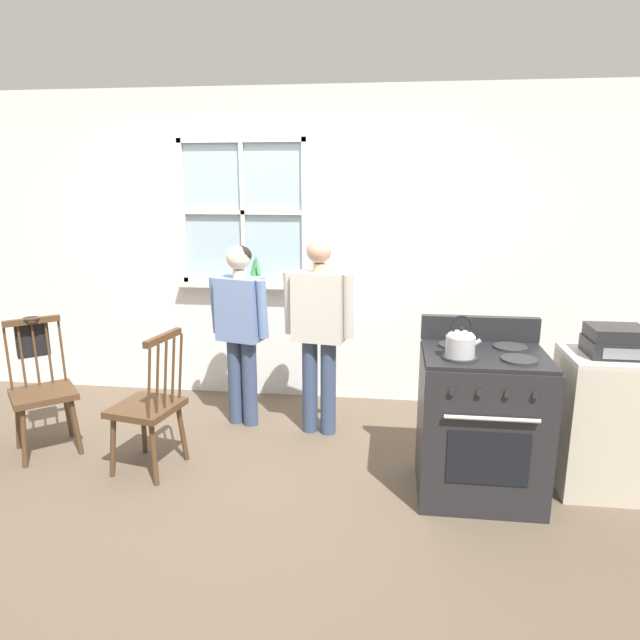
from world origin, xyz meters
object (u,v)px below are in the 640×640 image
object	(u,v)px
handbag	(32,338)
side_counter	(604,422)
person_elderly_left	(240,321)
chair_near_wall	(149,408)
potted_plant	(255,275)
chair_by_window	(43,393)
stereo	(616,341)
person_teen_center	(319,320)
stove	(481,422)
kettle	(461,342)

from	to	relation	value
handbag	side_counter	bearing A→B (deg)	-3.15
person_elderly_left	chair_near_wall	bearing A→B (deg)	-101.89
potted_plant	chair_by_window	bearing A→B (deg)	-135.66
stereo	chair_by_window	bearing A→B (deg)	179.07
person_teen_center	stove	world-z (taller)	person_teen_center
stove	side_counter	xyz separation A→B (m)	(0.79, 0.15, -0.02)
potted_plant	handbag	world-z (taller)	potted_plant
person_teen_center	person_elderly_left	bearing A→B (deg)	-179.25
kettle	side_counter	xyz separation A→B (m)	(0.95, 0.29, -0.57)
chair_near_wall	handbag	size ratio (longest dim) A/B	3.17
chair_near_wall	handbag	bearing A→B (deg)	-97.12
person_elderly_left	side_counter	distance (m)	2.66
person_elderly_left	potted_plant	distance (m)	0.66
kettle	side_counter	world-z (taller)	kettle
chair_by_window	person_elderly_left	distance (m)	1.52
person_elderly_left	stove	size ratio (longest dim) A/B	1.34
chair_by_window	potted_plant	xyz separation A→B (m)	(1.29, 1.26, 0.69)
chair_by_window	handbag	distance (m)	0.43
chair_near_wall	person_elderly_left	size ratio (longest dim) A/B	0.67
stove	stereo	bearing A→B (deg)	9.60
potted_plant	stove	bearing A→B (deg)	-39.51
chair_near_wall	potted_plant	distance (m)	1.64
stove	potted_plant	world-z (taller)	potted_plant
chair_near_wall	side_counter	distance (m)	2.96
stove	handbag	bearing A→B (deg)	173.36
chair_near_wall	side_counter	world-z (taller)	chair_near_wall
chair_by_window	potted_plant	world-z (taller)	potted_plant
potted_plant	stereo	size ratio (longest dim) A/B	0.80
chair_by_window	person_teen_center	xyz separation A→B (m)	(1.94, 0.56, 0.47)
handbag	stereo	bearing A→B (deg)	-3.45
person_teen_center	stereo	size ratio (longest dim) A/B	4.49
stereo	kettle	bearing A→B (deg)	-164.50
potted_plant	side_counter	world-z (taller)	potted_plant
handbag	stereo	xyz separation A→B (m)	(3.99, -0.24, 0.18)
person_elderly_left	kettle	world-z (taller)	person_elderly_left
side_counter	handbag	bearing A→B (deg)	176.85
stove	stereo	world-z (taller)	stove
chair_near_wall	person_elderly_left	world-z (taller)	person_elderly_left
chair_by_window	chair_near_wall	distance (m)	0.89
chair_near_wall	kettle	distance (m)	2.10
stove	side_counter	distance (m)	0.80
kettle	stereo	xyz separation A→B (m)	(0.95, 0.26, -0.04)
chair_by_window	side_counter	xyz separation A→B (m)	(3.84, -0.04, 0.00)
potted_plant	handbag	xyz separation A→B (m)	(-1.44, -1.08, -0.33)
potted_plant	stereo	distance (m)	2.88
person_teen_center	handbag	size ratio (longest dim) A/B	4.97
stereo	handbag	bearing A→B (deg)	176.55
side_counter	stereo	world-z (taller)	stereo
handbag	stereo	world-z (taller)	stereo
stove	person_teen_center	bearing A→B (deg)	145.69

